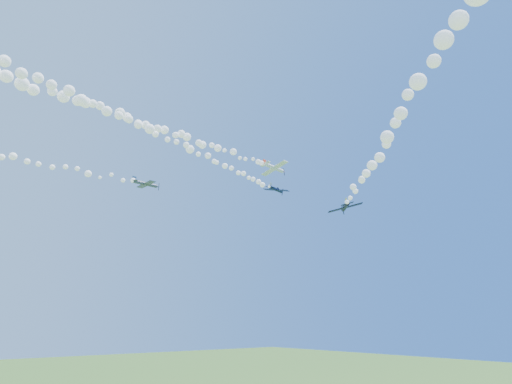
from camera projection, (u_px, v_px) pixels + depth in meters
plane_white at (274, 168)px, 109.73m from camera, size 7.91×8.17×2.72m
smoke_trail_white at (142, 123)px, 84.32m from camera, size 70.87×9.06×3.27m
plane_navy at (276, 190)px, 110.05m from camera, size 6.83×7.10×2.03m
smoke_trail_navy at (154, 132)px, 76.21m from camera, size 77.18×25.78×2.72m
plane_grey at (146, 184)px, 88.49m from camera, size 6.20×6.47×1.96m
plane_black at (345, 207)px, 81.34m from camera, size 5.76×5.72×2.00m
smoke_trail_black at (411, 98)px, 41.17m from camera, size 54.18×60.29×2.67m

